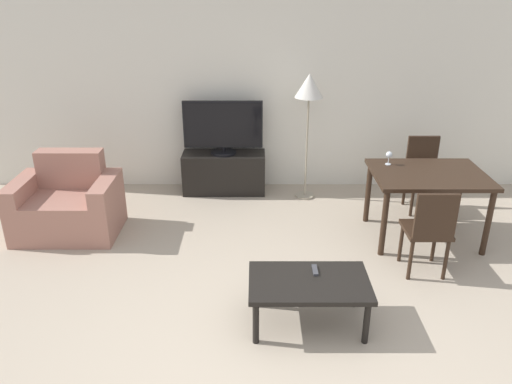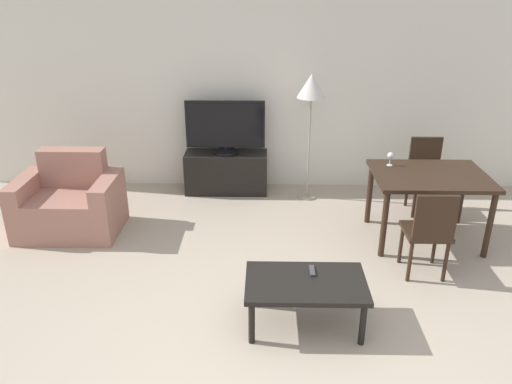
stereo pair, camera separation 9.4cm
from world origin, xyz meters
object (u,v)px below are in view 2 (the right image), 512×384
tv (225,127)px  dining_chair_near (429,230)px  armchair (70,204)px  floor_lamp (311,92)px  dining_table (429,182)px  dining_chair_far (426,171)px  coffee_table (306,286)px  remote_primary (312,271)px  tv_stand (226,172)px  wine_glass_left (390,156)px

tv → dining_chair_near: bearing=-45.0°
armchair → floor_lamp: size_ratio=0.69×
dining_table → armchair: bearing=178.2°
tv → dining_chair_far: 2.47m
dining_table → dining_chair_near: 0.79m
coffee_table → floor_lamp: (0.21, 2.55, 0.99)m
remote_primary → floor_lamp: bearing=86.5°
tv_stand → floor_lamp: floor_lamp is taller
floor_lamp → dining_chair_near: bearing=-62.3°
armchair → remote_primary: bearing=-30.2°
floor_lamp → remote_primary: (-0.15, -2.41, -0.93)m
dining_chair_near → remote_primary: bearing=-151.7°
tv_stand → coffee_table: tv_stand is taller
dining_table → wine_glass_left: wine_glass_left is taller
tv → wine_glass_left: (1.83, -1.00, -0.02)m
armchair → coffee_table: (2.45, -1.59, 0.05)m
coffee_table → dining_chair_near: bearing=32.1°
tv → dining_chair_far: (2.39, -0.50, -0.37)m
dining_chair_near → floor_lamp: bearing=117.7°
tv_stand → remote_primary: (0.89, -2.58, 0.15)m
dining_chair_near → floor_lamp: (-0.95, 1.82, 0.86)m
wine_glass_left → dining_chair_near: bearing=-80.6°
dining_table → wine_glass_left: 0.48m
coffee_table → remote_primary: bearing=66.6°
dining_chair_far → wine_glass_left: size_ratio=5.97×
tv → remote_primary: size_ratio=6.59×
tv_stand → floor_lamp: size_ratio=0.67×
tv_stand → armchair: bearing=-145.3°
armchair → dining_chair_near: bearing=-13.5°
armchair → coffee_table: size_ratio=1.13×
remote_primary → dining_table: bearing=45.8°
tv → wine_glass_left: tv is taller
tv → wine_glass_left: bearing=-28.7°
remote_primary → wine_glass_left: wine_glass_left is taller
tv → remote_primary: 2.77m
armchair → coffee_table: 2.92m
dining_table → remote_primary: 1.88m
armchair → dining_table: armchair is taller
armchair → dining_table: 3.83m
dining_table → wine_glass_left: bearing=146.4°
tv → coffee_table: bearing=-73.0°
dining_chair_near → remote_primary: size_ratio=5.81×
tv → coffee_table: size_ratio=1.04×
tv → coffee_table: (0.83, -2.72, -0.51)m
dining_chair_near → wine_glass_left: wine_glass_left is taller
floor_lamp → tv_stand: bearing=170.6°
tv_stand → remote_primary: bearing=-71.1°
dining_chair_near → dining_chair_far: same height
tv_stand → dining_chair_near: dining_chair_near is taller
coffee_table → dining_table: bearing=47.3°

